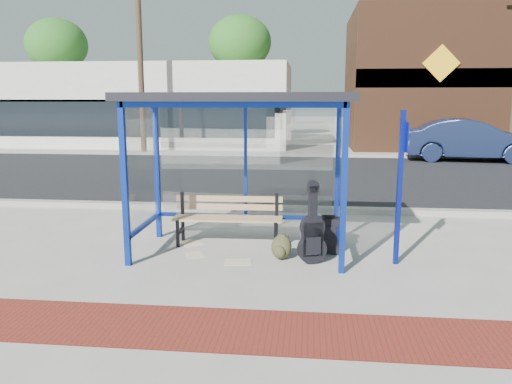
# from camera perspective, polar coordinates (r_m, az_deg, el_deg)

# --- Properties ---
(ground) EXTENTS (120.00, 120.00, 0.00)m
(ground) POSITION_cam_1_polar(r_m,az_deg,el_deg) (7.75, -1.86, -6.93)
(ground) COLOR #B2ADA0
(ground) RESTS_ON ground
(brick_paver_strip) EXTENTS (60.00, 1.00, 0.01)m
(brick_paver_strip) POSITION_cam_1_polar(r_m,az_deg,el_deg) (5.36, -5.80, -15.20)
(brick_paver_strip) COLOR maroon
(brick_paver_strip) RESTS_ON ground
(curb_near) EXTENTS (60.00, 0.25, 0.12)m
(curb_near) POSITION_cam_1_polar(r_m,az_deg,el_deg) (10.52, 0.30, -1.88)
(curb_near) COLOR gray
(curb_near) RESTS_ON ground
(street_asphalt) EXTENTS (60.00, 10.00, 0.00)m
(street_asphalt) POSITION_cam_1_polar(r_m,az_deg,el_deg) (15.53, 2.18, 1.97)
(street_asphalt) COLOR black
(street_asphalt) RESTS_ON ground
(curb_far) EXTENTS (60.00, 0.25, 0.12)m
(curb_far) POSITION_cam_1_polar(r_m,az_deg,el_deg) (20.57, 3.15, 4.25)
(curb_far) COLOR gray
(curb_far) RESTS_ON ground
(far_sidewalk) EXTENTS (60.00, 4.00, 0.01)m
(far_sidewalk) POSITION_cam_1_polar(r_m,az_deg,el_deg) (22.46, 3.40, 4.64)
(far_sidewalk) COLOR #B2ADA0
(far_sidewalk) RESTS_ON ground
(bus_shelter) EXTENTS (3.30, 1.80, 2.42)m
(bus_shelter) POSITION_cam_1_polar(r_m,az_deg,el_deg) (7.47, -1.88, 8.58)
(bus_shelter) COLOR #0D2999
(bus_shelter) RESTS_ON ground
(storefront_white) EXTENTS (18.00, 6.04, 4.00)m
(storefront_white) POSITION_cam_1_polar(r_m,az_deg,el_deg) (27.22, -15.80, 9.52)
(storefront_white) COLOR silver
(storefront_white) RESTS_ON ground
(storefront_brown) EXTENTS (10.00, 7.08, 6.40)m
(storefront_brown) POSITION_cam_1_polar(r_m,az_deg,el_deg) (26.75, 21.62, 11.74)
(storefront_brown) COLOR #59331E
(storefront_brown) RESTS_ON ground
(tree_left) EXTENTS (3.60, 3.60, 7.03)m
(tree_left) POSITION_cam_1_polar(r_m,az_deg,el_deg) (33.09, -21.81, 15.29)
(tree_left) COLOR #4C3826
(tree_left) RESTS_ON ground
(tree_mid) EXTENTS (3.60, 3.60, 7.03)m
(tree_mid) POSITION_cam_1_polar(r_m,az_deg,el_deg) (29.76, -1.85, 16.62)
(tree_mid) COLOR #4C3826
(tree_mid) RESTS_ON ground
(utility_pole_west) EXTENTS (1.60, 0.24, 8.00)m
(utility_pole_west) POSITION_cam_1_polar(r_m,az_deg,el_deg) (21.95, -13.11, 14.98)
(utility_pole_west) COLOR #4C3826
(utility_pole_west) RESTS_ON ground
(bench) EXTENTS (1.77, 0.48, 0.83)m
(bench) POSITION_cam_1_polar(r_m,az_deg,el_deg) (8.10, -3.20, -2.72)
(bench) COLOR black
(bench) RESTS_ON ground
(guitar_bag) EXTENTS (0.43, 0.25, 1.14)m
(guitar_bag) POSITION_cam_1_polar(r_m,az_deg,el_deg) (7.19, 6.44, -4.93)
(guitar_bag) COLOR black
(guitar_bag) RESTS_ON ground
(suitcase) EXTENTS (0.35, 0.24, 0.60)m
(suitcase) POSITION_cam_1_polar(r_m,az_deg,el_deg) (7.74, 8.25, -4.92)
(suitcase) COLOR black
(suitcase) RESTS_ON ground
(backpack) EXTENTS (0.35, 0.32, 0.37)m
(backpack) POSITION_cam_1_polar(r_m,az_deg,el_deg) (7.41, 2.89, -6.36)
(backpack) COLOR #31321C
(backpack) RESTS_ON ground
(sign_post) EXTENTS (0.10, 0.27, 2.18)m
(sign_post) POSITION_cam_1_polar(r_m,az_deg,el_deg) (7.24, 16.18, 1.39)
(sign_post) COLOR navy
(sign_post) RESTS_ON ground
(newspaper_a) EXTENTS (0.37, 0.41, 0.01)m
(newspaper_a) POSITION_cam_1_polar(r_m,az_deg,el_deg) (7.68, -7.05, -7.16)
(newspaper_a) COLOR white
(newspaper_a) RESTS_ON ground
(newspaper_b) EXTENTS (0.44, 0.37, 0.01)m
(newspaper_b) POSITION_cam_1_polar(r_m,az_deg,el_deg) (7.31, -2.10, -8.01)
(newspaper_b) COLOR white
(newspaper_b) RESTS_ON ground
(newspaper_c) EXTENTS (0.49, 0.51, 0.01)m
(newspaper_c) POSITION_cam_1_polar(r_m,az_deg,el_deg) (8.28, -7.38, -5.83)
(newspaper_c) COLOR white
(newspaper_c) RESTS_ON ground
(parked_car) EXTENTS (4.97, 2.20, 1.59)m
(parked_car) POSITION_cam_1_polar(r_m,az_deg,el_deg) (20.61, 23.29, 5.47)
(parked_car) COLOR #182344
(parked_car) RESTS_ON ground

